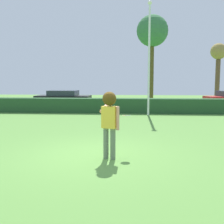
{
  "coord_description": "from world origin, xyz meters",
  "views": [
    {
      "loc": [
        1.01,
        -7.71,
        2.13
      ],
      "look_at": [
        0.42,
        0.63,
        1.15
      ],
      "focal_mm": 45.19,
      "sensor_mm": 36.0,
      "label": 1
    }
  ],
  "objects_px": {
    "person": "(109,115)",
    "birch_tree": "(152,32)",
    "lamppost": "(149,54)",
    "frisbee": "(126,115)",
    "parked_car_black": "(63,98)",
    "maple_tree": "(218,57)"
  },
  "relations": [
    {
      "from": "lamppost",
      "to": "parked_car_black",
      "type": "height_order",
      "value": "lamppost"
    },
    {
      "from": "frisbee",
      "to": "birch_tree",
      "type": "bearing_deg",
      "value": 83.62
    },
    {
      "from": "birch_tree",
      "to": "maple_tree",
      "type": "relative_size",
      "value": 1.35
    },
    {
      "from": "frisbee",
      "to": "parked_car_black",
      "type": "height_order",
      "value": "parked_car_black"
    },
    {
      "from": "maple_tree",
      "to": "lamppost",
      "type": "bearing_deg",
      "value": -123.31
    },
    {
      "from": "person",
      "to": "birch_tree",
      "type": "xyz_separation_m",
      "value": [
        2.24,
        16.63,
        4.8
      ]
    },
    {
      "from": "lamppost",
      "to": "person",
      "type": "bearing_deg",
      "value": -99.56
    },
    {
      "from": "frisbee",
      "to": "parked_car_black",
      "type": "bearing_deg",
      "value": 110.58
    },
    {
      "from": "person",
      "to": "maple_tree",
      "type": "distance_m",
      "value": 22.14
    },
    {
      "from": "frisbee",
      "to": "parked_car_black",
      "type": "distance_m",
      "value": 14.79
    },
    {
      "from": "parked_car_black",
      "to": "maple_tree",
      "type": "height_order",
      "value": "maple_tree"
    },
    {
      "from": "frisbee",
      "to": "parked_car_black",
      "type": "relative_size",
      "value": 0.06
    },
    {
      "from": "birch_tree",
      "to": "frisbee",
      "type": "bearing_deg",
      "value": -96.38
    },
    {
      "from": "person",
      "to": "parked_car_black",
      "type": "bearing_deg",
      "value": 108.36
    },
    {
      "from": "person",
      "to": "frisbee",
      "type": "relative_size",
      "value": 7.43
    },
    {
      "from": "person",
      "to": "maple_tree",
      "type": "height_order",
      "value": "maple_tree"
    },
    {
      "from": "person",
      "to": "lamppost",
      "type": "bearing_deg",
      "value": 80.44
    },
    {
      "from": "lamppost",
      "to": "parked_car_black",
      "type": "xyz_separation_m",
      "value": [
        -6.32,
        5.04,
        -2.9
      ]
    },
    {
      "from": "maple_tree",
      "to": "frisbee",
      "type": "bearing_deg",
      "value": -112.78
    },
    {
      "from": "person",
      "to": "parked_car_black",
      "type": "xyz_separation_m",
      "value": [
        -4.76,
        14.34,
        -0.49
      ]
    },
    {
      "from": "birch_tree",
      "to": "parked_car_black",
      "type": "bearing_deg",
      "value": -161.88
    },
    {
      "from": "birch_tree",
      "to": "maple_tree",
      "type": "xyz_separation_m",
      "value": [
        6.44,
        3.51,
        -1.75
      ]
    }
  ]
}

